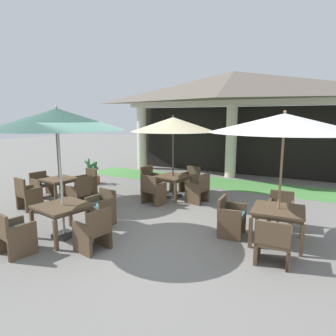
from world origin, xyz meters
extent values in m
plane|color=gray|center=(0.00, 0.00, 0.00)|extent=(60.00, 60.00, 0.00)
cylinder|color=beige|center=(-4.60, 7.66, 1.52)|extent=(0.47, 0.47, 3.04)
cylinder|color=beige|center=(0.00, 7.66, 1.52)|extent=(0.47, 0.47, 3.04)
cube|color=beige|center=(0.00, 7.66, 3.16)|extent=(9.99, 0.70, 0.24)
pyramid|color=#665B51|center=(0.00, 7.66, 3.87)|extent=(10.39, 2.99, 1.17)
cube|color=black|center=(0.00, 8.56, 1.52)|extent=(9.79, 0.16, 3.04)
cube|color=#519347|center=(0.00, 6.25, 0.00)|extent=(12.19, 1.93, 0.01)
cube|color=brown|center=(-0.68, 3.53, 0.69)|extent=(1.07, 1.07, 0.05)
cube|color=brown|center=(-0.68, 3.53, 0.63)|extent=(0.99, 0.99, 0.08)
cube|color=brown|center=(-1.17, 3.18, 0.29)|extent=(0.08, 0.08, 0.59)
cube|color=brown|center=(-0.34, 3.03, 0.29)|extent=(0.08, 0.08, 0.59)
cube|color=brown|center=(-1.02, 4.02, 0.29)|extent=(0.08, 0.08, 0.59)
cube|color=brown|center=(-0.18, 3.87, 0.29)|extent=(0.08, 0.08, 0.59)
cube|color=#2D2D2D|center=(-0.68, 3.53, 0.04)|extent=(0.47, 0.47, 0.07)
cylinder|color=#4C4742|center=(-0.68, 3.53, 1.16)|extent=(0.05, 0.05, 2.32)
cone|color=beige|center=(-0.68, 3.53, 2.37)|extent=(2.68, 2.68, 0.44)
sphere|color=#4C4742|center=(-0.68, 3.53, 2.62)|extent=(0.06, 0.06, 0.06)
cube|color=brown|center=(-0.85, 2.60, 0.42)|extent=(0.68, 0.60, 0.07)
cube|color=teal|center=(-0.85, 2.60, 0.48)|extent=(0.62, 0.55, 0.05)
cube|color=brown|center=(-0.89, 2.37, 0.68)|extent=(0.60, 0.17, 0.44)
cube|color=brown|center=(-1.12, 2.65, 0.34)|extent=(0.15, 0.50, 0.68)
cube|color=brown|center=(-0.57, 2.55, 0.34)|extent=(0.15, 0.50, 0.68)
cube|color=brown|center=(-1.07, 2.86, 0.19)|extent=(0.07, 0.07, 0.39)
cube|color=brown|center=(-0.54, 2.77, 0.19)|extent=(0.07, 0.07, 0.39)
cube|color=brown|center=(-1.15, 2.43, 0.19)|extent=(0.07, 0.07, 0.39)
cube|color=brown|center=(-0.62, 2.33, 0.19)|extent=(0.07, 0.07, 0.39)
cube|color=brown|center=(0.25, 3.35, 0.42)|extent=(0.63, 0.64, 0.07)
cube|color=teal|center=(0.25, 3.35, 0.48)|extent=(0.58, 0.58, 0.05)
cube|color=brown|center=(0.49, 3.31, 0.69)|extent=(0.16, 0.55, 0.46)
cube|color=brown|center=(0.20, 3.10, 0.32)|extent=(0.54, 0.16, 0.64)
cube|color=brown|center=(0.30, 3.60, 0.32)|extent=(0.54, 0.16, 0.64)
cube|color=brown|center=(-0.03, 3.16, 0.19)|extent=(0.07, 0.07, 0.39)
cube|color=brown|center=(0.06, 3.64, 0.19)|extent=(0.07, 0.07, 0.39)
cube|color=brown|center=(0.44, 3.07, 0.19)|extent=(0.07, 0.07, 0.39)
cube|color=brown|center=(0.53, 3.55, 0.19)|extent=(0.07, 0.07, 0.39)
cube|color=brown|center=(-0.50, 4.45, 0.43)|extent=(0.62, 0.63, 0.07)
cube|color=teal|center=(-0.50, 4.45, 0.49)|extent=(0.57, 0.58, 0.05)
cube|color=brown|center=(-0.46, 4.70, 0.67)|extent=(0.54, 0.16, 0.40)
cube|color=brown|center=(-0.26, 4.41, 0.33)|extent=(0.16, 0.54, 0.66)
cube|color=brown|center=(-0.75, 4.50, 0.33)|extent=(0.16, 0.54, 0.66)
cube|color=brown|center=(-0.31, 4.17, 0.20)|extent=(0.07, 0.07, 0.40)
cube|color=brown|center=(-0.78, 4.26, 0.20)|extent=(0.07, 0.07, 0.40)
cube|color=brown|center=(-0.22, 4.65, 0.20)|extent=(0.07, 0.07, 0.40)
cube|color=brown|center=(-0.70, 4.73, 0.20)|extent=(0.07, 0.07, 0.40)
cube|color=brown|center=(-1.60, 3.70, 0.40)|extent=(0.58, 0.66, 0.07)
cube|color=teal|center=(-1.60, 3.70, 0.46)|extent=(0.54, 0.60, 0.05)
cube|color=brown|center=(-1.82, 3.74, 0.67)|extent=(0.16, 0.58, 0.48)
cube|color=brown|center=(-1.55, 3.96, 0.32)|extent=(0.49, 0.15, 0.65)
cube|color=brown|center=(-1.65, 3.43, 0.32)|extent=(0.49, 0.15, 0.65)
cube|color=brown|center=(-1.34, 3.91, 0.18)|extent=(0.07, 0.07, 0.36)
cube|color=brown|center=(-1.44, 3.40, 0.18)|extent=(0.07, 0.07, 0.36)
cube|color=brown|center=(-1.77, 3.99, 0.18)|extent=(0.07, 0.07, 0.36)
cube|color=brown|center=(-1.86, 3.48, 0.18)|extent=(0.07, 0.07, 0.36)
cube|color=brown|center=(2.86, 1.44, 0.72)|extent=(1.08, 1.08, 0.05)
cube|color=brown|center=(2.86, 1.44, 0.66)|extent=(0.99, 0.99, 0.07)
cube|color=brown|center=(2.42, 0.93, 0.31)|extent=(0.07, 0.07, 0.62)
cube|color=brown|center=(3.36, 1.00, 0.31)|extent=(0.07, 0.07, 0.62)
cube|color=brown|center=(2.36, 1.87, 0.31)|extent=(0.07, 0.07, 0.62)
cube|color=brown|center=(3.30, 1.94, 0.31)|extent=(0.07, 0.07, 0.62)
cube|color=#2D2D2D|center=(2.86, 1.44, 0.05)|extent=(0.46, 0.46, 0.10)
cylinder|color=olive|center=(2.86, 1.44, 1.22)|extent=(0.05, 0.05, 2.45)
cone|color=white|center=(2.86, 1.44, 2.48)|extent=(2.95, 2.95, 0.37)
sphere|color=olive|center=(2.86, 1.44, 2.70)|extent=(0.06, 0.06, 0.06)
cube|color=brown|center=(2.92, 0.49, 0.40)|extent=(0.61, 0.57, 0.07)
cube|color=teal|center=(2.92, 0.49, 0.46)|extent=(0.57, 0.52, 0.05)
cube|color=brown|center=(2.94, 0.25, 0.64)|extent=(0.58, 0.10, 0.41)
cube|color=brown|center=(2.65, 0.48, 0.32)|extent=(0.10, 0.53, 0.65)
cube|color=brown|center=(3.19, 0.51, 0.32)|extent=(0.10, 0.53, 0.65)
cube|color=brown|center=(2.65, 0.71, 0.18)|extent=(0.06, 0.06, 0.36)
cube|color=brown|center=(3.17, 0.75, 0.18)|extent=(0.06, 0.06, 0.36)
cube|color=brown|center=(2.68, 0.24, 0.18)|extent=(0.06, 0.06, 0.36)
cube|color=brown|center=(3.20, 0.28, 0.18)|extent=(0.06, 0.06, 0.36)
cube|color=brown|center=(1.92, 1.37, 0.42)|extent=(0.55, 0.64, 0.07)
cube|color=teal|center=(1.92, 1.37, 0.48)|extent=(0.51, 0.59, 0.05)
cube|color=brown|center=(1.68, 1.35, 0.65)|extent=(0.10, 0.61, 0.40)
cube|color=brown|center=(1.90, 1.65, 0.34)|extent=(0.51, 0.09, 0.67)
cube|color=brown|center=(1.94, 1.09, 0.34)|extent=(0.51, 0.09, 0.67)
cube|color=brown|center=(2.12, 1.66, 0.19)|extent=(0.06, 0.06, 0.38)
cube|color=brown|center=(2.16, 1.11, 0.19)|extent=(0.06, 0.06, 0.38)
cube|color=brown|center=(1.67, 1.63, 0.19)|extent=(0.06, 0.06, 0.38)
cube|color=brown|center=(1.71, 1.08, 0.19)|extent=(0.06, 0.06, 0.38)
cube|color=brown|center=(2.79, 2.38, 0.40)|extent=(0.57, 0.53, 0.07)
cube|color=teal|center=(2.79, 2.38, 0.46)|extent=(0.53, 0.48, 0.05)
cube|color=brown|center=(2.78, 2.60, 0.64)|extent=(0.54, 0.10, 0.41)
cube|color=brown|center=(3.04, 2.39, 0.32)|extent=(0.09, 0.49, 0.65)
cube|color=brown|center=(2.54, 2.36, 0.32)|extent=(0.09, 0.49, 0.65)
cube|color=brown|center=(3.05, 2.18, 0.18)|extent=(0.06, 0.06, 0.37)
cube|color=brown|center=(2.57, 2.14, 0.18)|extent=(0.06, 0.06, 0.37)
cube|color=brown|center=(3.02, 2.61, 0.18)|extent=(0.06, 0.06, 0.37)
cube|color=brown|center=(2.54, 2.58, 0.18)|extent=(0.06, 0.06, 0.37)
cube|color=brown|center=(-1.28, -0.47, 0.71)|extent=(1.16, 1.16, 0.05)
cube|color=brown|center=(-1.28, -0.47, 0.65)|extent=(1.07, 1.07, 0.06)
cube|color=brown|center=(-1.83, -0.85, 0.31)|extent=(0.08, 0.08, 0.62)
cube|color=brown|center=(-0.91, -1.01, 0.31)|extent=(0.08, 0.08, 0.62)
cube|color=brown|center=(-1.66, 0.07, 0.31)|extent=(0.08, 0.08, 0.62)
cube|color=brown|center=(-0.74, -0.09, 0.31)|extent=(0.08, 0.08, 0.62)
cube|color=#2D2D2D|center=(-1.28, -0.47, 0.05)|extent=(0.40, 0.40, 0.09)
cylinder|color=beige|center=(-1.28, -0.47, 1.26)|extent=(0.05, 0.05, 2.51)
cone|color=#33594C|center=(-1.28, -0.47, 2.56)|extent=(2.72, 2.72, 0.44)
sphere|color=beige|center=(-1.28, -0.47, 2.81)|extent=(0.06, 0.06, 0.06)
cube|color=brown|center=(-1.46, -1.46, 0.41)|extent=(0.63, 0.63, 0.07)
cube|color=teal|center=(-1.46, -1.46, 0.47)|extent=(0.58, 0.58, 0.05)
cube|color=brown|center=(-1.51, -1.71, 0.65)|extent=(0.54, 0.16, 0.41)
cube|color=brown|center=(-1.71, -1.42, 0.32)|extent=(0.16, 0.55, 0.64)
cube|color=brown|center=(-1.22, -1.51, 0.32)|extent=(0.16, 0.55, 0.64)
cube|color=brown|center=(-1.66, -1.18, 0.19)|extent=(0.07, 0.07, 0.38)
cube|color=brown|center=(-1.18, -1.27, 0.19)|extent=(0.07, 0.07, 0.38)
cube|color=brown|center=(-1.27, -1.75, 0.19)|extent=(0.07, 0.07, 0.38)
cube|color=brown|center=(-0.29, -0.65, 0.39)|extent=(0.62, 0.62, 0.07)
cube|color=teal|center=(-0.29, -0.65, 0.45)|extent=(0.57, 0.57, 0.05)
cube|color=brown|center=(-0.05, -0.69, 0.65)|extent=(0.15, 0.54, 0.44)
cube|color=brown|center=(-0.34, -0.89, 0.31)|extent=(0.53, 0.15, 0.62)
cube|color=brown|center=(-0.25, -0.41, 0.31)|extent=(0.53, 0.15, 0.62)
cube|color=brown|center=(-0.57, -0.84, 0.18)|extent=(0.07, 0.07, 0.36)
cube|color=brown|center=(-0.48, -0.37, 0.18)|extent=(0.07, 0.07, 0.36)
cube|color=brown|center=(-0.10, -0.93, 0.18)|extent=(0.07, 0.07, 0.36)
cube|color=brown|center=(-0.02, -0.46, 0.18)|extent=(0.07, 0.07, 0.36)
cube|color=brown|center=(-1.11, 0.52, 0.43)|extent=(0.65, 0.59, 0.07)
cube|color=teal|center=(-1.11, 0.52, 0.49)|extent=(0.60, 0.54, 0.05)
cube|color=brown|center=(-1.06, 0.75, 0.65)|extent=(0.58, 0.16, 0.37)
cube|color=brown|center=(-0.84, 0.47, 0.34)|extent=(0.15, 0.50, 0.68)
cube|color=brown|center=(-1.37, 0.57, 0.34)|extent=(0.15, 0.50, 0.68)
cube|color=brown|center=(-0.89, 0.26, 0.20)|extent=(0.07, 0.07, 0.40)
cube|color=brown|center=(-1.40, 0.35, 0.20)|extent=(0.07, 0.07, 0.40)
cube|color=brown|center=(-0.81, 0.69, 0.20)|extent=(0.07, 0.07, 0.40)
cube|color=brown|center=(-1.32, 0.79, 0.20)|extent=(0.07, 0.07, 0.40)
cube|color=brown|center=(-3.55, 1.44, 0.70)|extent=(1.01, 1.01, 0.05)
cube|color=brown|center=(-3.55, 1.44, 0.65)|extent=(0.93, 0.93, 0.06)
cube|color=brown|center=(-4.01, 1.10, 0.31)|extent=(0.08, 0.08, 0.62)
cube|color=brown|center=(-3.20, 0.98, 0.31)|extent=(0.08, 0.08, 0.62)
cube|color=brown|center=(-3.89, 1.91, 0.31)|extent=(0.08, 0.08, 0.62)
cube|color=brown|center=(-3.08, 1.79, 0.31)|extent=(0.08, 0.08, 0.62)
cube|color=#2D2D2D|center=(-3.55, 1.44, 0.04)|extent=(0.47, 0.47, 0.09)
cylinder|color=#4C4742|center=(-3.55, 1.44, 1.24)|extent=(0.05, 0.05, 2.48)
cone|color=beige|center=(-3.55, 1.44, 2.52)|extent=(2.48, 2.48, 0.39)
sphere|color=#4C4742|center=(-3.55, 1.44, 2.75)|extent=(0.06, 0.06, 0.06)
cube|color=brown|center=(-3.69, 0.48, 0.43)|extent=(0.60, 0.59, 0.07)
cube|color=teal|center=(-3.69, 0.48, 0.49)|extent=(0.55, 0.54, 0.05)
cube|color=brown|center=(-3.73, 0.24, 0.70)|extent=(0.53, 0.14, 0.47)
cube|color=brown|center=(-3.93, 0.51, 0.32)|extent=(0.14, 0.52, 0.64)
cube|color=brown|center=(-3.45, 0.44, 0.32)|extent=(0.14, 0.52, 0.64)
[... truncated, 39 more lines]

